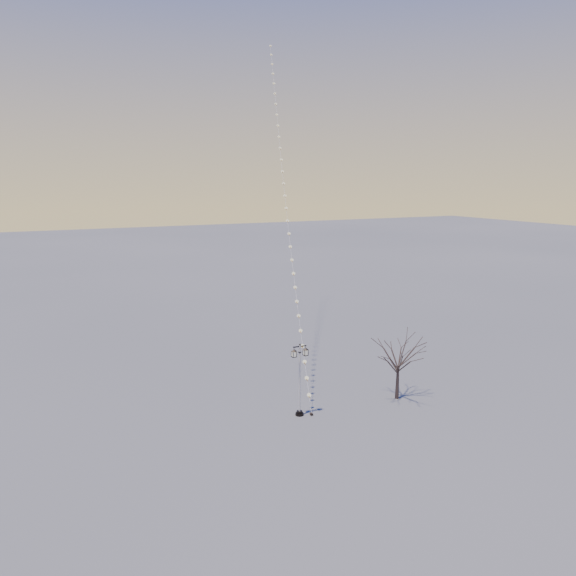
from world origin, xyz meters
TOP-DOWN VIEW (x-y plane):
  - ground at (0.00, 0.00)m, footprint 300.00×300.00m
  - street_lamp at (-0.90, 0.85)m, footprint 1.22×0.53m
  - bare_tree at (6.42, 0.31)m, footprint 2.62×2.62m
  - kite_train at (5.05, 15.17)m, footprint 11.15×29.99m

SIDE VIEW (x-z plane):
  - ground at x=0.00m, z-range 0.00..0.00m
  - street_lamp at x=-0.90m, z-range 0.26..5.06m
  - bare_tree at x=6.42m, z-range 0.84..5.19m
  - kite_train at x=5.05m, z-range -0.12..29.70m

